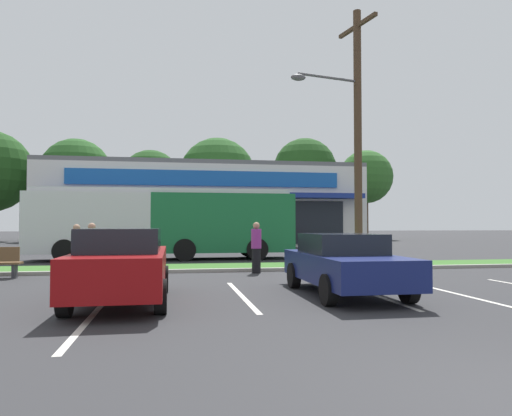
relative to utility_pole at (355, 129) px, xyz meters
name	(u,v)px	position (x,y,z in m)	size (l,w,h in m)	color
grass_median	(267,267)	(-3.40, 0.17, -5.27)	(56.00, 2.20, 0.12)	#386B28
curb_lip	(274,270)	(-3.40, -1.05, -5.27)	(56.00, 0.24, 0.12)	#99968C
parking_stripe_0	(89,319)	(-8.31, -8.80, -5.33)	(0.12, 4.80, 0.01)	silver
parking_stripe_1	(241,295)	(-5.35, -6.53, -5.33)	(0.12, 4.80, 0.01)	silver
parking_stripe_2	(370,293)	(-2.31, -6.75, -5.33)	(0.12, 4.80, 0.01)	silver
parking_stripe_3	(449,292)	(-0.33, -6.81, -5.33)	(0.12, 4.80, 0.01)	silver
storefront_building	(202,207)	(-4.53, 22.66, -2.20)	(23.75, 14.33, 6.24)	silver
tree_left	(76,174)	(-16.47, 32.88, 1.37)	(7.04, 7.04, 10.24)	#473323
tree_mid_left	(151,180)	(-8.98, 29.09, 0.51)	(5.71, 5.71, 8.72)	#473323
tree_mid	(217,176)	(-2.43, 31.24, 1.25)	(7.72, 7.72, 10.45)	#473323
tree_mid_right	(305,170)	(6.11, 28.83, 1.75)	(6.31, 6.31, 10.25)	#473323
tree_right	(366,177)	(14.30, 32.93, 1.59)	(5.90, 5.90, 9.89)	#473323
utility_pole	(355,129)	(0.00, 0.00, 0.00)	(3.15, 2.37, 9.97)	#4C3826
city_bus	(164,222)	(-7.28, 5.28, -3.56)	(11.97, 2.73, 3.25)	#196638
car_0	(344,263)	(-2.97, -6.80, -4.60)	(1.94, 4.49, 1.41)	navy
car_1	(122,265)	(-7.94, -7.18, -4.54)	(1.87, 4.61, 1.54)	maroon
car_3	(111,239)	(-10.46, 11.88, -4.54)	(4.12, 1.95, 1.57)	#B7B7BC
pedestrian_near_bench	(92,251)	(-9.26, -2.64, -4.49)	(0.34, 0.34, 1.68)	black
pedestrian_by_pole	(256,247)	(-4.13, -1.58, -4.47)	(0.34, 0.34, 1.71)	black
pedestrian_mid	(76,250)	(-9.91, -1.47, -4.51)	(0.33, 0.33, 1.64)	#726651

